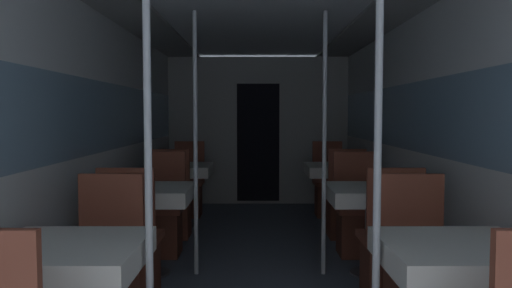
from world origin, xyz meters
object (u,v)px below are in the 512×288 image
dining_table_left_1 (149,198)px  chair_left_near_2 (174,210)px  chair_left_far_2 (188,193)px  dining_table_right_1 (371,198)px  support_pole_left_0 (148,168)px  dining_table_left_0 (67,263)px  dining_table_right_2 (336,172)px  chair_right_far_2 (329,193)px  chair_right_near_2 (344,210)px  dining_table_right_0 (459,263)px  chair_right_near_1 (389,258)px  support_pole_right_1 (324,144)px  chair_left_far_1 (163,223)px  chair_left_near_1 (132,258)px  support_pole_left_1 (196,144)px  dining_table_left_2 (182,172)px  support_pole_right_0 (378,168)px  chair_right_far_1 (356,223)px

dining_table_left_1 → chair_left_near_2: (0.00, 1.25, -0.35)m
chair_left_far_2 → dining_table_right_1: size_ratio=1.32×
chair_left_far_2 → dining_table_left_1: bearing=90.0°
support_pole_left_0 → dining_table_right_1: bearing=51.1°
dining_table_right_1 → dining_table_left_0: bearing=-135.6°
dining_table_right_2 → chair_right_far_2: chair_right_far_2 is taller
dining_table_right_2 → chair_right_far_2: 0.69m
chair_right_near_2 → dining_table_right_1: bearing=-90.0°
dining_table_right_0 → chair_right_near_1: 1.30m
dining_table_left_1 → chair_right_near_2: size_ratio=0.76×
chair_left_far_2 → dining_table_right_1: chair_left_far_2 is taller
dining_table_right_2 → support_pole_right_1: bearing=-102.2°
support_pole_left_0 → chair_left_far_1: support_pole_left_0 is taller
chair_left_near_1 → chair_left_near_2: 1.84m
support_pole_left_1 → chair_right_far_2: support_pole_left_1 is taller
support_pole_right_1 → dining_table_right_2: (0.40, 1.84, -0.45)m
dining_table_right_1 → dining_table_left_1: bearing=180.0°
support_pole_left_1 → chair_right_far_2: bearing=58.6°
chair_left_near_2 → chair_right_far_2: (1.88, 1.18, 0.00)m
dining_table_left_2 → dining_table_right_2: (1.88, 0.00, 0.00)m
chair_left_near_2 → dining_table_right_2: (1.88, 0.59, 0.35)m
dining_table_right_1 → dining_table_right_2: (0.00, 1.84, 0.00)m
support_pole_left_0 → chair_left_near_1: support_pole_left_0 is taller
support_pole_left_1 → support_pole_right_0: 2.14m
chair_right_near_1 → dining_table_right_2: 2.46m
support_pole_left_0 → chair_right_near_1: bearing=40.1°
chair_right_near_1 → dining_table_left_2: bearing=127.7°
chair_right_near_1 → support_pole_left_1: bearing=158.3°
chair_right_near_1 → chair_left_far_1: bearing=147.8°
chair_left_near_1 → support_pole_left_1: size_ratio=0.45×
chair_left_near_1 → support_pole_right_1: (1.48, 0.59, 0.80)m
dining_table_right_2 → chair_left_far_1: bearing=-146.4°
chair_left_near_1 → chair_right_near_2: same height
support_pole_left_0 → dining_table_right_2: size_ratio=2.96×
chair_right_far_2 → chair_left_far_1: bearing=44.4°
dining_table_left_0 → dining_table_left_1: 1.84m
chair_left_near_2 → chair_right_far_1: bearing=-19.3°
support_pole_right_1 → chair_right_near_2: size_ratio=2.24×
dining_table_left_1 → dining_table_right_0: (1.88, -1.84, 0.00)m
support_pole_left_1 → dining_table_right_2: support_pole_left_1 is taller
chair_left_far_1 → support_pole_right_1: support_pole_right_1 is taller
chair_left_far_1 → support_pole_left_0: bearing=99.3°
support_pole_left_0 → dining_table_right_2: support_pole_left_0 is taller
dining_table_left_2 → dining_table_right_2: bearing=0.0°
dining_table_left_2 → chair_left_near_2: bearing=-90.0°
dining_table_left_2 → chair_left_near_2: 0.69m
dining_table_left_1 → chair_right_far_1: size_ratio=0.76×
dining_table_right_1 → chair_right_near_1: 0.69m
dining_table_left_1 → chair_right_far_1: (1.88, 0.59, -0.35)m
chair_left_far_2 → chair_right_far_1: same height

